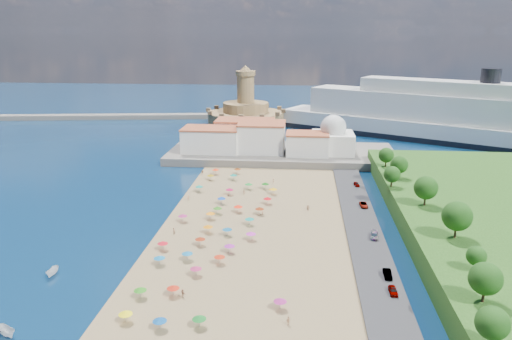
# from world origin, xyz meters

# --- Properties ---
(ground) EXTENTS (700.00, 700.00, 0.00)m
(ground) POSITION_xyz_m (0.00, 0.00, 0.00)
(ground) COLOR #071938
(ground) RESTS_ON ground
(terrace) EXTENTS (90.00, 36.00, 3.00)m
(terrace) POSITION_xyz_m (10.00, 73.00, 1.50)
(terrace) COLOR #59544C
(terrace) RESTS_ON ground
(jetty) EXTENTS (18.00, 70.00, 2.40)m
(jetty) POSITION_xyz_m (-12.00, 108.00, 1.20)
(jetty) COLOR #59544C
(jetty) RESTS_ON ground
(breakwater) EXTENTS (199.03, 34.77, 2.60)m
(breakwater) POSITION_xyz_m (-110.00, 153.00, 1.30)
(breakwater) COLOR #59544C
(breakwater) RESTS_ON ground
(waterfront_buildings) EXTENTS (57.00, 29.00, 11.00)m
(waterfront_buildings) POSITION_xyz_m (-3.05, 73.64, 7.88)
(waterfront_buildings) COLOR silver
(waterfront_buildings) RESTS_ON terrace
(domed_building) EXTENTS (16.00, 16.00, 15.00)m
(domed_building) POSITION_xyz_m (30.00, 71.00, 8.97)
(domed_building) COLOR silver
(domed_building) RESTS_ON terrace
(fortress) EXTENTS (40.00, 40.00, 32.40)m
(fortress) POSITION_xyz_m (-12.00, 138.00, 6.68)
(fortress) COLOR #9D764E
(fortress) RESTS_ON ground
(cruise_ship) EXTENTS (146.93, 94.61, 33.87)m
(cruise_ship) POSITION_xyz_m (80.35, 113.17, 10.03)
(cruise_ship) COLOR black
(cruise_ship) RESTS_ON ground
(beach_parasols) EXTENTS (31.19, 113.71, 2.20)m
(beach_parasols) POSITION_xyz_m (-3.24, -7.67, 2.15)
(beach_parasols) COLOR gray
(beach_parasols) RESTS_ON beach
(beachgoers) EXTENTS (38.35, 92.01, 1.88)m
(beachgoers) POSITION_xyz_m (0.68, 4.67, 1.13)
(beachgoers) COLOR tan
(beachgoers) RESTS_ON beach
(moored_boats) EXTENTS (5.96, 25.35, 1.75)m
(moored_boats) POSITION_xyz_m (-31.85, -44.03, 0.85)
(moored_boats) COLOR white
(moored_boats) RESTS_ON ground
(parked_cars) EXTENTS (2.54, 73.08, 1.38)m
(parked_cars) POSITION_xyz_m (36.00, -4.12, 1.35)
(parked_cars) COLOR gray
(parked_cars) RESTS_ON promenade
(hillside_trees) EXTENTS (13.19, 103.13, 8.25)m
(hillside_trees) POSITION_xyz_m (48.35, -7.39, 10.30)
(hillside_trees) COLOR #382314
(hillside_trees) RESTS_ON hillside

